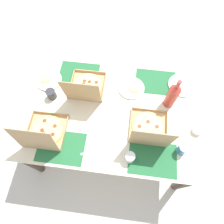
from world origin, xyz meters
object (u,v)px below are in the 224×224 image
at_px(pizza_box_corner_left, 44,132).
at_px(plate_middle, 182,85).
at_px(cup_clear_left, 51,94).
at_px(condiment_bowl, 197,131).
at_px(pizza_box_edge_far, 86,87).
at_px(soda_bottle, 172,95).
at_px(plate_far_right, 132,88).
at_px(cup_dark, 182,149).
at_px(plate_near_left, 49,80).
at_px(pizza_box_corner_right, 149,129).
at_px(cup_clear_right, 130,157).

bearing_deg(pizza_box_corner_left, plate_middle, -150.97).
distance_m(pizza_box_corner_left, cup_clear_left, 0.34).
distance_m(pizza_box_corner_left, condiment_bowl, 1.19).
height_order(pizza_box_edge_far, plate_middle, pizza_box_edge_far).
xyz_separation_m(plate_middle, soda_bottle, (0.12, 0.19, 0.12)).
relative_size(plate_far_right, cup_clear_left, 2.59).
bearing_deg(cup_dark, pizza_box_edge_far, -28.97).
height_order(plate_near_left, condiment_bowl, condiment_bowl).
xyz_separation_m(pizza_box_corner_right, condiment_bowl, (-0.38, -0.05, -0.03)).
relative_size(pizza_box_corner_left, cup_clear_left, 3.76).
bearing_deg(condiment_bowl, cup_dark, 53.60).
height_order(pizza_box_edge_far, condiment_bowl, pizza_box_edge_far).
bearing_deg(plate_far_right, pizza_box_corner_right, 113.19).
bearing_deg(pizza_box_corner_right, plate_middle, -120.62).
xyz_separation_m(pizza_box_corner_right, cup_clear_left, (0.83, -0.21, -0.01)).
distance_m(pizza_box_corner_left, plate_middle, 1.22).
distance_m(pizza_box_corner_left, cup_dark, 1.04).
bearing_deg(cup_clear_right, pizza_box_corner_right, -118.50).
relative_size(plate_middle, cup_dark, 2.40).
height_order(soda_bottle, condiment_bowl, soda_bottle).
distance_m(plate_middle, cup_clear_right, 0.81).
distance_m(plate_near_left, cup_clear_left, 0.18).
height_order(plate_far_right, condiment_bowl, condiment_bowl).
xyz_separation_m(pizza_box_edge_far, condiment_bowl, (-0.93, 0.27, -0.03)).
distance_m(plate_near_left, soda_bottle, 1.07).
bearing_deg(plate_middle, pizza_box_corner_right, 59.38).
relative_size(pizza_box_corner_left, cup_clear_right, 3.67).
distance_m(pizza_box_edge_far, plate_near_left, 0.36).
distance_m(pizza_box_corner_right, cup_clear_right, 0.27).
height_order(plate_middle, cup_dark, cup_dark).
height_order(pizza_box_edge_far, pizza_box_corner_left, pizza_box_corner_left).
relative_size(pizza_box_edge_far, pizza_box_corner_left, 1.03).
bearing_deg(cup_dark, cup_clear_left, -17.46).
height_order(pizza_box_corner_left, cup_clear_right, pizza_box_corner_left).
bearing_deg(plate_far_right, soda_bottle, 161.78).
distance_m(pizza_box_edge_far, condiment_bowl, 0.97).
relative_size(pizza_box_edge_far, cup_clear_left, 3.86).
relative_size(plate_far_right, cup_clear_right, 2.52).
xyz_separation_m(pizza_box_corner_right, plate_far_right, (0.16, -0.38, -0.04)).
height_order(plate_near_left, plate_far_right, same).
distance_m(plate_far_right, cup_clear_right, 0.61).
bearing_deg(plate_middle, cup_clear_right, 60.08).
height_order(plate_far_right, soda_bottle, soda_bottle).
bearing_deg(pizza_box_corner_right, pizza_box_corner_left, 9.18).
bearing_deg(plate_far_right, pizza_box_corner_left, 38.77).
distance_m(pizza_box_corner_left, plate_far_right, 0.81).
xyz_separation_m(pizza_box_edge_far, pizza_box_corner_right, (-0.55, 0.32, 0.00)).
bearing_deg(plate_far_right, pizza_box_edge_far, 9.25).
bearing_deg(cup_clear_right, plate_near_left, -37.88).
bearing_deg(cup_clear_left, plate_middle, -167.18).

